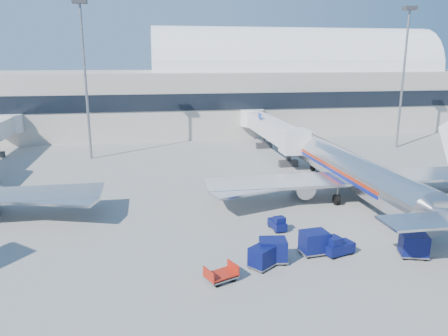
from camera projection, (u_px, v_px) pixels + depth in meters
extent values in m
plane|color=gray|center=(277.00, 221.00, 40.35)|extent=(260.00, 260.00, 0.00)
cube|color=#B2AA9E|center=(79.00, 102.00, 88.16)|extent=(170.00, 28.00, 12.00)
cube|color=black|center=(66.00, 104.00, 74.60)|extent=(170.00, 0.40, 3.00)
cylinder|color=white|center=(293.00, 71.00, 94.26)|extent=(60.00, 18.00, 18.00)
cylinder|color=silver|center=(351.00, 170.00, 47.05)|extent=(3.80, 28.00, 3.80)
sphere|color=silver|center=(306.00, 146.00, 60.42)|extent=(3.72, 3.72, 3.72)
cube|color=#AB260D|center=(347.00, 166.00, 47.95)|extent=(3.85, 20.16, 0.32)
cube|color=navy|center=(347.00, 169.00, 48.04)|extent=(3.85, 20.16, 0.32)
cube|color=silver|center=(355.00, 178.00, 46.25)|extent=(32.00, 5.00, 0.28)
cylinder|color=#B7B7BC|center=(300.00, 185.00, 46.99)|extent=(2.10, 3.80, 2.10)
cylinder|color=#B7B7BC|center=(394.00, 181.00, 48.84)|extent=(2.10, 3.80, 2.10)
cylinder|color=black|center=(313.00, 168.00, 58.16)|extent=(0.40, 0.90, 0.90)
cube|color=silver|center=(269.00, 127.00, 69.30)|extent=(2.70, 24.00, 2.70)
cube|color=silver|center=(294.00, 141.00, 57.65)|extent=(3.40, 3.20, 3.20)
cylinder|color=silver|center=(252.00, 118.00, 80.28)|extent=(4.40, 4.40, 3.00)
cube|color=#2D2D30|center=(289.00, 154.00, 60.29)|extent=(0.50, 0.50, 3.00)
cube|color=#2D2D30|center=(288.00, 163.00, 60.62)|extent=(2.60, 1.00, 0.90)
cube|color=#2D2D30|center=(264.00, 138.00, 72.70)|extent=(0.50, 0.50, 3.00)
cube|color=#2D2D30|center=(264.00, 146.00, 73.03)|extent=(2.60, 1.00, 0.90)
cube|color=navy|center=(260.00, 116.00, 68.59)|extent=(0.12, 1.40, 0.90)
cylinder|color=silver|center=(9.00, 124.00, 73.23)|extent=(4.40, 4.40, 3.00)
cylinder|color=slate|center=(86.00, 84.00, 62.95)|extent=(0.36, 0.36, 22.00)
cube|color=#2D2D30|center=(80.00, 1.00, 60.19)|extent=(2.00, 1.20, 0.60)
cylinder|color=slate|center=(403.00, 81.00, 71.35)|extent=(0.36, 0.36, 22.00)
cube|color=#2D2D30|center=(410.00, 8.00, 68.59)|extent=(2.00, 1.20, 0.60)
cube|color=#9E9E96|center=(439.00, 199.00, 45.18)|extent=(3.00, 0.55, 0.90)
cube|color=#090E43|center=(339.00, 248.00, 33.41)|extent=(2.62, 1.84, 0.78)
cube|color=#090E43|center=(334.00, 241.00, 33.03)|extent=(1.20, 1.26, 0.72)
cylinder|color=black|center=(342.00, 247.00, 34.25)|extent=(0.62, 0.39, 0.58)
cube|color=#090E43|center=(408.00, 222.00, 38.75)|extent=(2.32, 1.97, 0.68)
cube|color=#090E43|center=(403.00, 216.00, 38.78)|extent=(1.17, 1.20, 0.63)
cylinder|color=black|center=(417.00, 224.00, 38.93)|extent=(0.54, 0.43, 0.51)
cube|color=#090E43|center=(277.00, 224.00, 38.31)|extent=(1.28, 2.15, 0.66)
cube|color=#090E43|center=(280.00, 220.00, 37.77)|extent=(0.98, 0.91, 0.62)
cylinder|color=black|center=(270.00, 225.00, 38.90)|extent=(0.26, 0.52, 0.50)
cube|color=#090E43|center=(314.00, 241.00, 33.39)|extent=(2.13, 1.75, 1.59)
cube|color=slate|center=(314.00, 251.00, 33.59)|extent=(2.25, 1.81, 0.11)
cylinder|color=black|center=(319.00, 247.00, 34.37)|extent=(0.46, 0.22, 0.44)
cube|color=#090E43|center=(273.00, 249.00, 32.04)|extent=(2.12, 1.75, 1.56)
cube|color=slate|center=(273.00, 259.00, 32.23)|extent=(2.24, 1.82, 0.11)
cylinder|color=black|center=(281.00, 256.00, 32.85)|extent=(0.45, 0.23, 0.43)
cube|color=#090E43|center=(262.00, 256.00, 31.23)|extent=(2.19, 2.12, 1.39)
cube|color=slate|center=(262.00, 265.00, 31.40)|extent=(2.29, 2.21, 0.10)
cylinder|color=black|center=(262.00, 260.00, 32.23)|extent=(0.40, 0.35, 0.38)
cube|color=#090E43|center=(414.00, 244.00, 32.89)|extent=(2.30, 2.02, 1.56)
cube|color=slate|center=(413.00, 254.00, 33.08)|extent=(2.42, 2.10, 0.11)
cylinder|color=black|center=(421.00, 252.00, 33.56)|extent=(0.46, 0.29, 0.43)
cube|color=slate|center=(221.00, 277.00, 29.45)|extent=(2.44, 2.09, 0.11)
cube|color=#9A1B0E|center=(221.00, 274.00, 29.41)|extent=(2.46, 2.13, 0.07)
cylinder|color=black|center=(225.00, 273.00, 30.25)|extent=(0.40, 0.28, 0.37)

